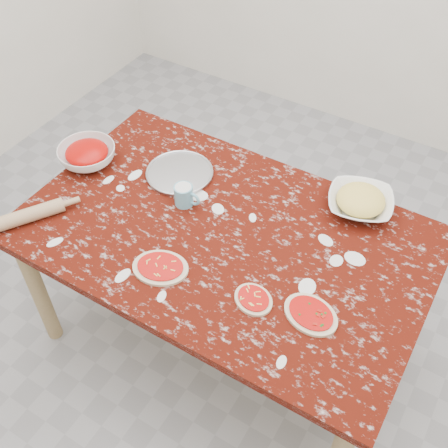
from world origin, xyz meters
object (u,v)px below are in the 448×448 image
flour_mug (184,195)px  rolling_pin (27,216)px  worktable (224,247)px  sauce_bowl (87,155)px  pizza_tray (180,173)px  cheese_bowl (360,203)px

flour_mug → rolling_pin: (-0.48, -0.41, -0.02)m
worktable → sauce_bowl: size_ratio=6.32×
pizza_tray → sauce_bowl: (-0.39, -0.14, 0.03)m
pizza_tray → sauce_bowl: sauce_bowl is taller
flour_mug → rolling_pin: bearing=-139.7°
flour_mug → sauce_bowl: bearing=-179.7°
worktable → sauce_bowl: sauce_bowl is taller
sauce_bowl → flour_mug: (0.52, 0.00, 0.01)m
pizza_tray → flour_mug: (0.12, -0.14, 0.04)m
worktable → cheese_bowl: size_ratio=6.10×
cheese_bowl → rolling_pin: cheese_bowl is taller
cheese_bowl → sauce_bowl: bearing=-163.2°
pizza_tray → flour_mug: 0.19m
cheese_bowl → rolling_pin: size_ratio=0.89×
flour_mug → rolling_pin: flour_mug is taller
pizza_tray → worktable: bearing=-29.7°
cheese_bowl → flour_mug: (-0.63, -0.34, 0.01)m
worktable → cheese_bowl: (0.40, 0.40, 0.12)m
pizza_tray → rolling_pin: 0.66m
worktable → flour_mug: flour_mug is taller
sauce_bowl → cheese_bowl: bearing=16.8°
worktable → pizza_tray: size_ratio=5.55×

